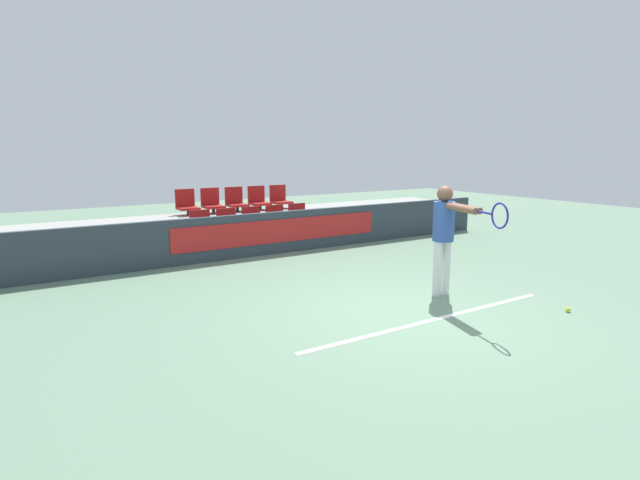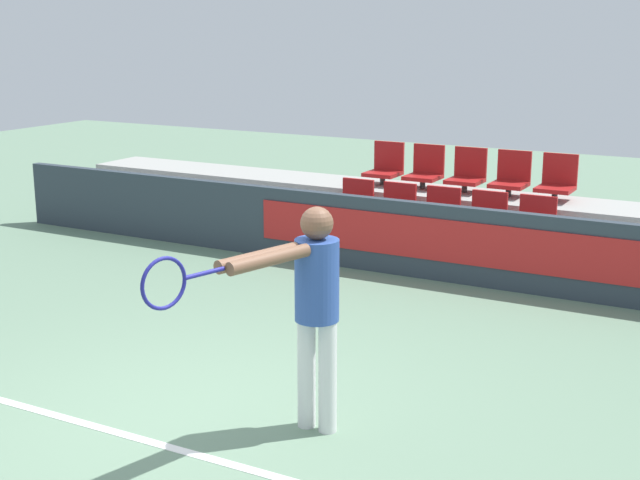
# 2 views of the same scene
# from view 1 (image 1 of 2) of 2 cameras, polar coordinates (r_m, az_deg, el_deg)

# --- Properties ---
(ground_plane) EXTENTS (30.00, 30.00, 0.00)m
(ground_plane) POSITION_cam_1_polar(r_m,az_deg,el_deg) (6.86, 10.53, -8.03)
(ground_plane) COLOR slate
(court_baseline) EXTENTS (4.05, 0.08, 0.01)m
(court_baseline) POSITION_cam_1_polar(r_m,az_deg,el_deg) (6.60, 12.88, -8.85)
(court_baseline) COLOR white
(court_baseline) RESTS_ON ground
(barrier_wall) EXTENTS (11.79, 0.14, 0.87)m
(barrier_wall) POSITION_cam_1_polar(r_m,az_deg,el_deg) (10.25, -5.97, 0.75)
(barrier_wall) COLOR #2D3842
(barrier_wall) RESTS_ON ground
(bleacher_tier_front) EXTENTS (11.39, 0.93, 0.36)m
(bleacher_tier_front) POSITION_cam_1_polar(r_m,az_deg,el_deg) (10.77, -7.29, -0.17)
(bleacher_tier_front) COLOR #9E9E99
(bleacher_tier_front) RESTS_ON ground
(bleacher_tier_middle) EXTENTS (11.39, 0.93, 0.72)m
(bleacher_tier_middle) POSITION_cam_1_polar(r_m,az_deg,el_deg) (11.57, -9.26, 1.42)
(bleacher_tier_middle) COLOR #9E9E99
(bleacher_tier_middle) RESTS_ON ground
(stadium_chair_0) EXTENTS (0.42, 0.44, 0.55)m
(stadium_chair_0) POSITION_cam_1_polar(r_m,az_deg,el_deg) (10.39, -13.33, 1.53)
(stadium_chair_0) COLOR #333333
(stadium_chair_0) RESTS_ON bleacher_tier_front
(stadium_chair_1) EXTENTS (0.42, 0.44, 0.55)m
(stadium_chair_1) POSITION_cam_1_polar(r_m,az_deg,el_deg) (10.59, -10.42, 1.81)
(stadium_chair_1) COLOR #333333
(stadium_chair_1) RESTS_ON bleacher_tier_front
(stadium_chair_2) EXTENTS (0.42, 0.44, 0.55)m
(stadium_chair_2) POSITION_cam_1_polar(r_m,az_deg,el_deg) (10.81, -7.62, 2.06)
(stadium_chair_2) COLOR #333333
(stadium_chair_2) RESTS_ON bleacher_tier_front
(stadium_chair_3) EXTENTS (0.42, 0.44, 0.55)m
(stadium_chair_3) POSITION_cam_1_polar(r_m,az_deg,el_deg) (11.06, -4.94, 2.31)
(stadium_chair_3) COLOR #333333
(stadium_chair_3) RESTS_ON bleacher_tier_front
(stadium_chair_4) EXTENTS (0.42, 0.44, 0.55)m
(stadium_chair_4) POSITION_cam_1_polar(r_m,az_deg,el_deg) (11.33, -2.38, 2.53)
(stadium_chair_4) COLOR #333333
(stadium_chair_4) RESTS_ON bleacher_tier_front
(stadium_chair_5) EXTENTS (0.42, 0.44, 0.55)m
(stadium_chair_5) POSITION_cam_1_polar(r_m,az_deg,el_deg) (11.22, -14.98, 3.97)
(stadium_chair_5) COLOR #333333
(stadium_chair_5) RESTS_ON bleacher_tier_middle
(stadium_chair_6) EXTENTS (0.42, 0.44, 0.55)m
(stadium_chair_6) POSITION_cam_1_polar(r_m,az_deg,el_deg) (11.40, -12.24, 4.19)
(stadium_chair_6) COLOR #333333
(stadium_chair_6) RESTS_ON bleacher_tier_middle
(stadium_chair_7) EXTENTS (0.42, 0.44, 0.55)m
(stadium_chair_7) POSITION_cam_1_polar(r_m,az_deg,el_deg) (11.61, -9.59, 4.39)
(stadium_chair_7) COLOR #333333
(stadium_chair_7) RESTS_ON bleacher_tier_middle
(stadium_chair_8) EXTENTS (0.42, 0.44, 0.55)m
(stadium_chair_8) POSITION_cam_1_polar(r_m,az_deg,el_deg) (11.84, -7.04, 4.57)
(stadium_chair_8) COLOR #333333
(stadium_chair_8) RESTS_ON bleacher_tier_middle
(stadium_chair_9) EXTENTS (0.42, 0.44, 0.55)m
(stadium_chair_9) POSITION_cam_1_polar(r_m,az_deg,el_deg) (12.10, -4.59, 4.74)
(stadium_chair_9) COLOR #333333
(stadium_chair_9) RESTS_ON bleacher_tier_middle
(tennis_player) EXTENTS (0.55, 1.54, 1.62)m
(tennis_player) POSITION_cam_1_polar(r_m,az_deg,el_deg) (7.41, 14.24, 1.19)
(tennis_player) COLOR silver
(tennis_player) RESTS_ON ground
(tennis_ball) EXTENTS (0.07, 0.07, 0.07)m
(tennis_ball) POSITION_cam_1_polar(r_m,az_deg,el_deg) (7.49, 26.49, -7.13)
(tennis_ball) COLOR #CCDB33
(tennis_ball) RESTS_ON ground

